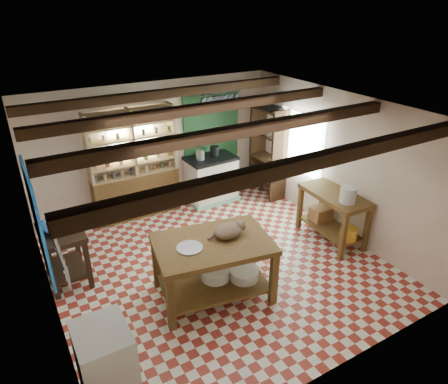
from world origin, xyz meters
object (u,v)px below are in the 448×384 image
prep_table (65,255)px  stove (211,179)px  cat (228,231)px  right_counter (332,216)px  work_table (213,268)px  white_cabinet (107,366)px

prep_table → stove: bearing=20.9°
stove → cat: 3.04m
right_counter → stove: bearing=117.7°
work_table → right_counter: right_counter is taller
cat → right_counter: bearing=6.5°
work_table → stove: stove is taller
work_table → white_cabinet: bearing=-142.4°
prep_table → white_cabinet: size_ratio=0.92×
white_cabinet → cat: (2.07, 0.95, 0.53)m
right_counter → cat: (-2.33, -0.26, 0.56)m
stove → work_table: bearing=-120.0°
white_cabinet → cat: 2.34m
work_table → cat: 0.61m
stove → white_cabinet: size_ratio=1.05×
prep_table → right_counter: right_counter is taller
prep_table → white_cabinet: 2.40m
stove → right_counter: stove is taller
stove → white_cabinet: stove is taller
prep_table → white_cabinet: white_cabinet is taller
right_counter → work_table: bearing=-171.0°
stove → white_cabinet: bearing=-133.6°
stove → prep_table: stove is taller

